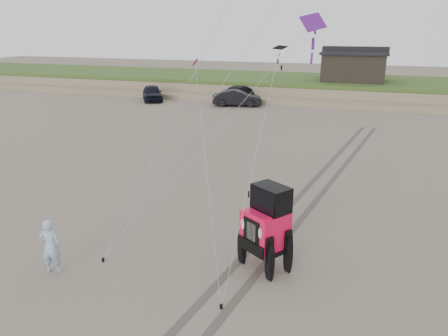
{
  "coord_description": "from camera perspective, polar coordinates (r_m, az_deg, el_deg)",
  "views": [
    {
      "loc": [
        4.2,
        -9.64,
        6.93
      ],
      "look_at": [
        -0.14,
        3.0,
        2.6
      ],
      "focal_mm": 35.0,
      "sensor_mm": 36.0,
      "label": 1
    }
  ],
  "objects": [
    {
      "name": "stake_main",
      "position": [
        14.31,
        -15.52,
        -11.47
      ],
      "size": [
        0.08,
        0.08,
        0.12
      ],
      "primitive_type": "cylinder",
      "color": "black",
      "rests_on": "ground"
    },
    {
      "name": "stake_aux",
      "position": [
        11.81,
        -0.38,
        -17.63
      ],
      "size": [
        0.08,
        0.08,
        0.12
      ],
      "primitive_type": "cylinder",
      "color": "black",
      "rests_on": "ground"
    },
    {
      "name": "man",
      "position": [
        13.87,
        -21.71,
        -9.46
      ],
      "size": [
        0.71,
        0.57,
        1.69
      ],
      "primitive_type": "imported",
      "rotation": [
        0.0,
        0.0,
        3.45
      ],
      "color": "#89B3D4",
      "rests_on": "ground"
    },
    {
      "name": "truck_a",
      "position": [
        43.98,
        -9.35,
        9.66
      ],
      "size": [
        3.83,
        4.72,
        1.51
      ],
      "primitive_type": "imported",
      "rotation": [
        0.0,
        0.0,
        0.54
      ],
      "color": "black",
      "rests_on": "ground"
    },
    {
      "name": "truck_c",
      "position": [
        42.39,
        1.5,
        9.57
      ],
      "size": [
        3.4,
        5.51,
        1.49
      ],
      "primitive_type": "imported",
      "rotation": [
        0.0,
        0.0,
        -0.27
      ],
      "color": "black",
      "rests_on": "ground"
    },
    {
      "name": "dune_ridge",
      "position": [
        47.72,
        13.97,
        10.09
      ],
      "size": [
        160.0,
        14.25,
        1.73
      ],
      "color": "#7A6B54",
      "rests_on": "ground"
    },
    {
      "name": "cabin",
      "position": [
        46.84,
        16.62,
        12.72
      ],
      "size": [
        6.4,
        5.4,
        3.35
      ],
      "color": "black",
      "rests_on": "dune_ridge"
    },
    {
      "name": "jeep",
      "position": [
        13.09,
        5.4,
        -8.91
      ],
      "size": [
        5.05,
        5.95,
        2.07
      ],
      "primitive_type": null,
      "rotation": [
        0.0,
        0.0,
        -0.58
      ],
      "color": "#F50F43",
      "rests_on": "ground"
    },
    {
      "name": "truck_b",
      "position": [
        40.31,
        1.73,
        9.11
      ],
      "size": [
        4.66,
        2.51,
        1.46
      ],
      "primitive_type": "imported",
      "rotation": [
        0.0,
        0.0,
        1.8
      ],
      "color": "black",
      "rests_on": "ground"
    },
    {
      "name": "tire_tracks",
      "position": [
        19.08,
        11.05,
        -3.68
      ],
      "size": [
        5.22,
        29.74,
        0.01
      ],
      "color": "#4C443D",
      "rests_on": "ground"
    },
    {
      "name": "ground",
      "position": [
        12.59,
        -3.97,
        -15.49
      ],
      "size": [
        160.0,
        160.0,
        0.0
      ],
      "primitive_type": "plane",
      "color": "#6B6054",
      "rests_on": "ground"
    }
  ]
}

